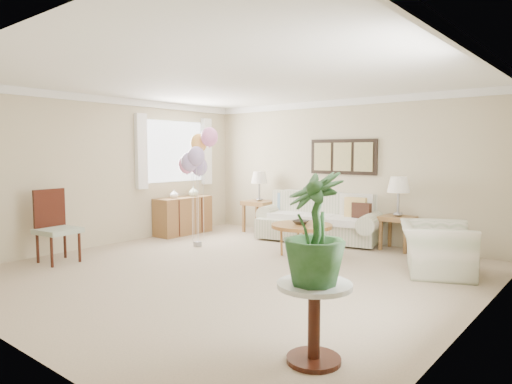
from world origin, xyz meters
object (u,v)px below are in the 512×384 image
coffee_table (302,227)px  armchair (436,249)px  sofa (320,222)px  accent_chair (55,224)px  balloon_cluster (197,155)px

coffee_table → armchair: (2.03, 0.20, -0.11)m
sofa → accent_chair: bearing=-119.5°
armchair → balloon_cluster: (-3.80, -0.78, 1.24)m
coffee_table → accent_chair: 3.75m
coffee_table → balloon_cluster: balloon_cluster is taller
balloon_cluster → coffee_table: bearing=18.3°
coffee_table → accent_chair: accent_chair is taller
sofa → balloon_cluster: size_ratio=1.25×
sofa → accent_chair: (-2.21, -3.90, 0.21)m
armchair → balloon_cluster: size_ratio=0.51×
coffee_table → balloon_cluster: bearing=-161.7°
accent_chair → armchair: bearing=32.1°
balloon_cluster → sofa: bearing=52.1°
coffee_table → armchair: armchair is taller
accent_chair → balloon_cluster: size_ratio=0.53×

